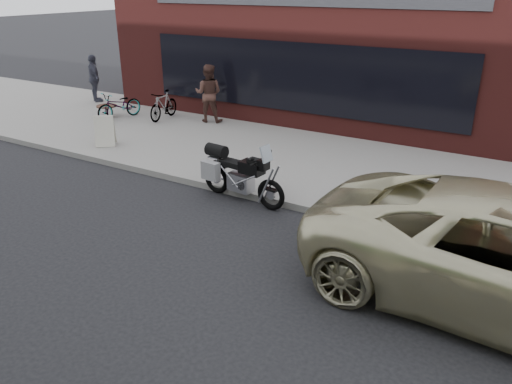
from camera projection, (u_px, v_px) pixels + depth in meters
ground at (139, 305)px, 7.17m from camera, size 120.00×120.00×0.00m
near_sidewalk at (329, 161)px, 12.70m from camera, size 44.00×6.00×0.15m
storefront at (356, 41)px, 18.32m from camera, size 14.00×10.07×4.50m
motorcycle at (237, 174)px, 10.41m from camera, size 2.11×0.68×1.34m
bicycle_front at (119, 105)px, 16.13m from camera, size 0.82×1.73×0.87m
bicycle_rear at (163, 105)px, 16.08m from camera, size 0.60×1.55×0.91m
sandwich_sign at (105, 130)px, 13.52m from camera, size 0.70×0.69×0.82m
cafe_table at (107, 106)px, 16.40m from camera, size 0.66×0.66×0.38m
cafe_patron_left at (208, 93)px, 15.63m from camera, size 1.05×0.93×1.79m
cafe_patron_right at (94, 78)px, 18.28m from camera, size 1.07×0.86×1.71m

